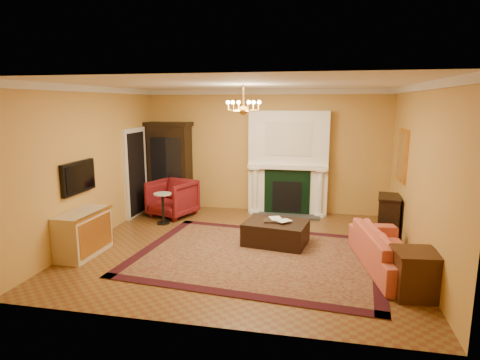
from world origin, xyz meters
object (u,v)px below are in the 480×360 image
(china_cabinet, at_px, (170,168))
(wingback_armchair, at_px, (172,196))
(commode, at_px, (83,233))
(pedestal_table, at_px, (163,206))
(console_table, at_px, (388,216))
(end_table, at_px, (415,275))
(coral_sofa, at_px, (391,244))
(leather_ottoman, at_px, (276,233))

(china_cabinet, xyz_separation_m, wingback_armchair, (0.32, -0.72, -0.57))
(commode, bearing_deg, pedestal_table, 73.14)
(china_cabinet, relative_size, console_table, 2.68)
(pedestal_table, bearing_deg, end_table, -28.04)
(console_table, bearing_deg, coral_sofa, -88.75)
(end_table, bearing_deg, wingback_armchair, 146.34)
(console_table, xyz_separation_m, leather_ottoman, (-2.20, -1.05, -0.16))
(wingback_armchair, height_order, leather_ottoman, wingback_armchair)
(coral_sofa, xyz_separation_m, leather_ottoman, (-1.97, 0.78, -0.19))
(china_cabinet, bearing_deg, end_table, -34.06)
(commode, xyz_separation_m, end_table, (5.45, -0.51, -0.08))
(pedestal_table, relative_size, commode, 0.67)
(pedestal_table, bearing_deg, wingback_armchair, 91.99)
(end_table, bearing_deg, pedestal_table, 151.96)
(china_cabinet, distance_m, end_table, 6.48)
(pedestal_table, relative_size, coral_sofa, 0.33)
(pedestal_table, distance_m, console_table, 4.84)
(pedestal_table, xyz_separation_m, end_table, (4.77, -2.54, -0.09))
(wingback_armchair, relative_size, coral_sofa, 0.44)
(coral_sofa, xyz_separation_m, console_table, (0.23, 1.83, -0.03))
(end_table, xyz_separation_m, console_table, (0.06, 2.78, 0.07))
(china_cabinet, bearing_deg, leather_ottoman, -32.92)
(pedestal_table, relative_size, console_table, 0.90)
(wingback_armchair, distance_m, console_table, 4.87)
(china_cabinet, distance_m, wingback_armchair, 0.98)
(wingback_armchair, height_order, pedestal_table, wingback_armchair)
(china_cabinet, height_order, commode, china_cabinet)
(wingback_armchair, bearing_deg, end_table, -13.50)
(console_table, relative_size, leather_ottoman, 0.68)
(pedestal_table, distance_m, commode, 2.15)
(pedestal_table, xyz_separation_m, coral_sofa, (4.60, -1.60, 0.01))
(wingback_armchair, xyz_separation_m, coral_sofa, (4.62, -2.25, -0.06))
(leather_ottoman, bearing_deg, pedestal_table, 171.94)
(pedestal_table, distance_m, end_table, 5.41)
(china_cabinet, xyz_separation_m, leather_ottoman, (2.98, -2.18, -0.82))
(coral_sofa, distance_m, end_table, 0.97)
(end_table, bearing_deg, leather_ottoman, 141.10)
(wingback_armchair, relative_size, console_table, 1.22)
(china_cabinet, height_order, pedestal_table, china_cabinet)
(china_cabinet, distance_m, leather_ottoman, 3.78)
(wingback_armchair, relative_size, end_table, 1.50)
(wingback_armchair, distance_m, pedestal_table, 0.65)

